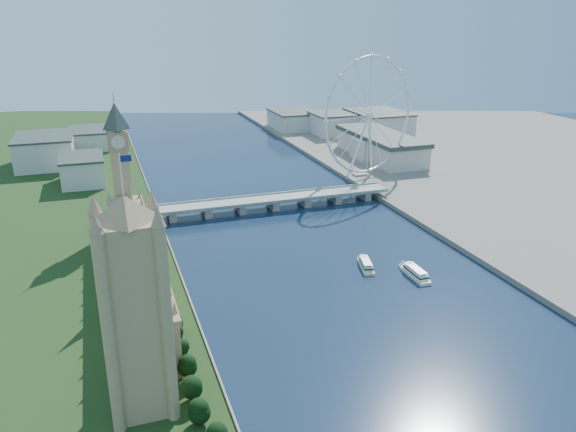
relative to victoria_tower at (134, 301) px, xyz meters
name	(u,v)px	position (x,y,z in m)	size (l,w,h in m)	color
ground	(487,426)	(135.00, -55.00, -54.49)	(2000.00, 2000.00, 0.00)	navy
tree_row	(200,402)	(22.00, -13.00, -44.86)	(8.73, 152.73, 21.98)	black
victoria_tower	(134,301)	(0.00, 0.00, 0.00)	(28.16, 28.16, 112.00)	tan
parliament_range	(137,266)	(7.00, 115.00, -36.01)	(24.00, 200.00, 70.00)	tan
big_ben	(119,151)	(7.00, 223.00, 12.08)	(20.02, 20.02, 110.00)	tan
westminster_bridge	(273,201)	(135.00, 245.00, -47.86)	(220.00, 22.00, 9.50)	gray
london_eye	(369,116)	(254.98, 300.08, 13.03)	(113.60, 39.12, 124.30)	silver
county_hall	(379,160)	(310.00, 375.00, -54.49)	(54.00, 144.00, 35.00)	beige
city_skyline	(242,133)	(174.22, 505.08, -37.53)	(505.00, 280.00, 32.00)	beige
tour_boat_near	(366,268)	(156.91, 103.22, -54.49)	(7.30, 28.64, 6.32)	beige
tour_boat_far	(415,277)	(181.73, 80.16, -54.49)	(7.96, 31.08, 6.88)	silver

